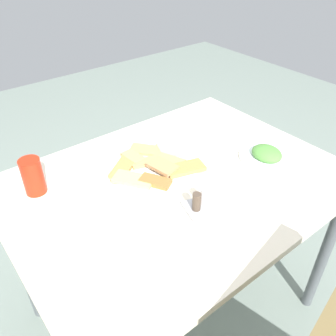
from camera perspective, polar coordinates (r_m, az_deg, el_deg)
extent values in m
plane|color=gray|center=(1.73, 1.12, -21.52)|extent=(6.00, 6.00, 0.00)
cube|color=beige|center=(1.20, 1.51, -2.46)|extent=(1.11, 0.83, 0.02)
cylinder|color=#505559|center=(1.89, 6.02, -0.26)|extent=(0.04, 0.04, 0.71)
cylinder|color=#505559|center=(1.54, -22.60, -13.62)|extent=(0.04, 0.04, 0.71)
cylinder|color=#505559|center=(1.60, 24.13, -12.02)|extent=(0.04, 0.04, 0.71)
cylinder|color=white|center=(1.24, -2.18, 0.25)|extent=(0.31, 0.31, 0.01)
cube|color=#9F6B35|center=(1.15, -2.07, -2.17)|extent=(0.09, 0.11, 0.02)
cube|color=tan|center=(1.25, -3.08, 1.08)|extent=(0.14, 0.08, 0.01)
cube|color=tan|center=(1.31, -3.20, 2.88)|extent=(0.13, 0.15, 0.01)
cube|color=tan|center=(1.27, -5.63, 1.75)|extent=(0.06, 0.09, 0.01)
cube|color=tan|center=(1.25, 0.34, 1.15)|extent=(0.09, 0.11, 0.01)
cube|color=#CC8A4C|center=(1.23, -7.17, 0.20)|extent=(0.14, 0.12, 0.01)
cube|color=#C18A49|center=(1.21, 2.73, -0.04)|extent=(0.15, 0.10, 0.01)
cube|color=beige|center=(1.31, -0.29, 2.88)|extent=(0.08, 0.11, 0.01)
cube|color=tan|center=(1.20, -0.88, 0.29)|extent=(0.08, 0.11, 0.01)
cube|color=#F0C274|center=(1.17, -5.59, -1.85)|extent=(0.13, 0.15, 0.01)
cylinder|color=white|center=(1.34, 15.55, 1.65)|extent=(0.20, 0.20, 0.01)
ellipsoid|color=#53923F|center=(1.33, 15.67, 2.29)|extent=(0.12, 0.13, 0.05)
cylinder|color=red|center=(1.18, -21.00, -1.26)|extent=(0.09, 0.09, 0.12)
cylinder|color=silver|center=(1.16, -14.34, -1.06)|extent=(0.07, 0.07, 0.11)
cube|color=white|center=(1.08, -17.82, -8.78)|extent=(0.17, 0.17, 0.00)
cube|color=silver|center=(1.09, -18.23, -8.09)|extent=(0.16, 0.05, 0.00)
cube|color=silver|center=(1.06, -17.47, -9.18)|extent=(0.19, 0.07, 0.00)
cube|color=#B2B2B7|center=(1.08, 5.19, -6.52)|extent=(0.11, 0.11, 0.01)
cylinder|color=white|center=(1.06, 5.93, -4.69)|extent=(0.03, 0.03, 0.06)
cylinder|color=#4E3F32|center=(1.04, 4.64, -5.44)|extent=(0.03, 0.03, 0.06)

